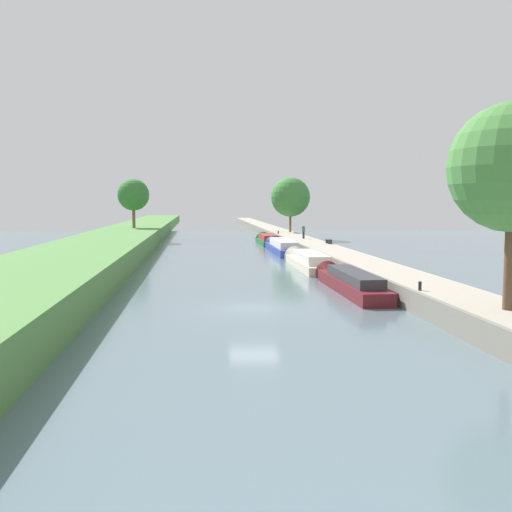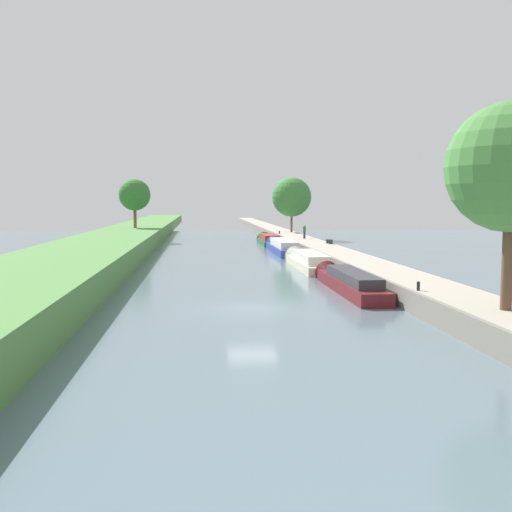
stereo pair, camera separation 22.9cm
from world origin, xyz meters
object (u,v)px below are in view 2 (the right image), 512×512
at_px(narrowboat_blue, 282,247).
at_px(mooring_bollard_far, 279,232).
at_px(mooring_bollard_near, 418,286).
at_px(park_bench, 329,240).
at_px(narrowboat_green, 268,240).
at_px(narrowboat_cream, 307,261).
at_px(narrowboat_maroon, 348,282).
at_px(person_walking, 304,231).

xyz_separation_m(narrowboat_blue, mooring_bollard_far, (1.99, 16.41, 0.70)).
height_order(mooring_bollard_near, park_bench, park_bench).
relative_size(narrowboat_blue, narrowboat_green, 1.33).
bearing_deg(narrowboat_green, mooring_bollard_near, -87.57).
bearing_deg(narrowboat_cream, mooring_bollard_far, 86.46).
bearing_deg(narrowboat_maroon, mooring_bollard_far, 87.74).
relative_size(person_walking, park_bench, 1.11).
distance_m(narrowboat_maroon, mooring_bollard_far, 43.75).
xyz_separation_m(narrowboat_maroon, park_bench, (4.48, 25.06, 0.85)).
distance_m(narrowboat_blue, mooring_bollard_far, 16.54).
height_order(narrowboat_green, person_walking, person_walking).
height_order(narrowboat_cream, park_bench, park_bench).
distance_m(narrowboat_cream, person_walking, 21.15).
bearing_deg(mooring_bollard_near, park_bench, 85.08).
bearing_deg(narrowboat_green, person_walking, -59.98).
bearing_deg(person_walking, narrowboat_maroon, -95.72).
relative_size(narrowboat_green, person_walking, 6.22).
xyz_separation_m(mooring_bollard_near, park_bench, (2.76, 32.10, 0.12)).
distance_m(narrowboat_cream, mooring_bollard_near, 19.97).
distance_m(person_walking, park_bench, 8.65).
relative_size(narrowboat_maroon, narrowboat_cream, 0.99).
height_order(narrowboat_cream, narrowboat_blue, narrowboat_blue).
height_order(narrowboat_maroon, narrowboat_green, narrowboat_maroon).
relative_size(person_walking, mooring_bollard_near, 3.69).
height_order(narrowboat_cream, mooring_bollard_near, mooring_bollard_near).
relative_size(narrowboat_maroon, mooring_bollard_near, 26.94).
distance_m(narrowboat_blue, narrowboat_green, 12.62).
distance_m(narrowboat_maroon, park_bench, 25.47).
distance_m(narrowboat_green, person_walking, 7.41).
height_order(narrowboat_green, park_bench, park_bench).
height_order(narrowboat_blue, park_bench, park_bench).
relative_size(narrowboat_blue, person_walking, 8.26).
bearing_deg(mooring_bollard_near, narrowboat_green, 92.43).
bearing_deg(mooring_bollard_near, narrowboat_cream, 95.49).
bearing_deg(person_walking, narrowboat_green, 120.02).
bearing_deg(narrowboat_cream, narrowboat_maroon, -89.17).
height_order(narrowboat_green, mooring_bollard_far, mooring_bollard_far).
relative_size(narrowboat_cream, mooring_bollard_near, 27.23).
relative_size(narrowboat_green, park_bench, 6.88).
height_order(narrowboat_maroon, park_bench, park_bench).
bearing_deg(park_bench, narrowboat_blue, 154.75).
relative_size(narrowboat_cream, person_walking, 7.38).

